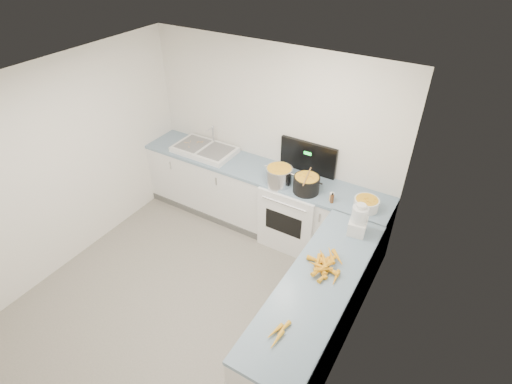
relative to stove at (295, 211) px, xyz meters
The scene contains 19 objects.
floor 1.84m from the stove, 108.07° to the right, with size 3.50×4.00×0.00m, color gray, non-canonical shape.
ceiling 2.69m from the stove, 108.07° to the right, with size 3.50×4.00×0.00m, color white, non-canonical shape.
wall_back 1.00m from the stove, 150.23° to the left, with size 3.50×2.50×0.00m, color white, non-canonical shape.
wall_left 2.96m from the stove, 143.77° to the right, with size 4.00×2.50×0.00m, color white, non-canonical shape.
wall_right 2.21m from the stove, 54.55° to the right, with size 4.00×2.50×0.00m, color white, non-canonical shape.
counter_back 0.55m from the stove, behind, with size 3.50×0.62×0.94m.
counter_right 1.65m from the stove, 56.99° to the right, with size 0.62×2.20×0.94m.
stove is the anchor object (origin of this frame).
sink 1.54m from the stove, behind, with size 0.86×0.52×0.31m.
steel_pot 0.61m from the stove, 141.22° to the right, with size 0.33×0.33×0.24m, color silver.
black_pot 0.60m from the stove, 36.04° to the right, with size 0.32×0.32×0.23m, color black.
wooden_spoon 0.72m from the stove, 36.04° to the right, with size 0.02×0.02×0.40m, color #AD7A47.
mixing_bowl 1.06m from the stove, ahead, with size 0.28×0.28×0.13m, color white.
extract_bottle 0.77m from the stove, 18.52° to the right, with size 0.04×0.04×0.11m, color #593319.
spice_jar 0.74m from the stove, 16.14° to the right, with size 0.05×0.05×0.09m, color #E5B266.
food_processor 1.26m from the stove, 29.05° to the right, with size 0.21×0.24×0.36m.
carrot_pile 1.55m from the stove, 53.87° to the right, with size 0.37×0.45×0.09m.
peeled_carrots 2.28m from the stove, 67.77° to the right, with size 0.12×0.30×0.04m.
peelings 1.74m from the stove, behind, with size 0.26×0.26×0.01m.
Camera 1 is at (2.24, -2.14, 3.74)m, focal length 28.00 mm.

